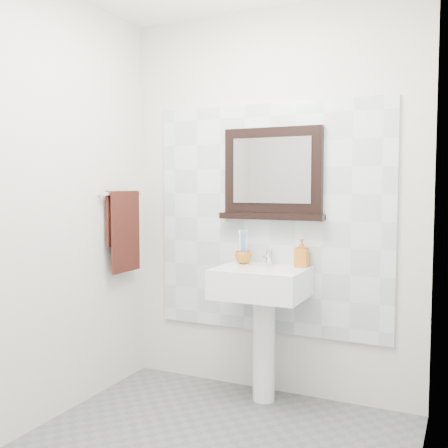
# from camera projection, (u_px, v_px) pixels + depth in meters

# --- Properties ---
(back_wall) EXTENTS (2.00, 0.01, 2.50)m
(back_wall) POSITION_uv_depth(u_px,v_px,m) (270.00, 204.00, 3.43)
(back_wall) COLOR silver
(back_wall) RESTS_ON ground
(left_wall) EXTENTS (0.01, 2.20, 2.50)m
(left_wall) POSITION_uv_depth(u_px,v_px,m) (29.00, 207.00, 2.86)
(left_wall) COLOR silver
(left_wall) RESTS_ON ground
(right_wall) EXTENTS (0.01, 2.20, 2.50)m
(right_wall) POSITION_uv_depth(u_px,v_px,m) (417.00, 216.00, 2.02)
(right_wall) COLOR silver
(right_wall) RESTS_ON ground
(splashback) EXTENTS (1.60, 0.02, 1.50)m
(splashback) POSITION_uv_depth(u_px,v_px,m) (270.00, 219.00, 3.43)
(splashback) COLOR silver
(splashback) RESTS_ON back_wall
(pedestal_sink) EXTENTS (0.55, 0.44, 0.96)m
(pedestal_sink) POSITION_uv_depth(u_px,v_px,m) (262.00, 297.00, 3.26)
(pedestal_sink) COLOR white
(pedestal_sink) RESTS_ON ground
(toothbrush_cup) EXTENTS (0.11, 0.11, 0.08)m
(toothbrush_cup) POSITION_uv_depth(u_px,v_px,m) (243.00, 257.00, 3.41)
(toothbrush_cup) COLOR #AF6014
(toothbrush_cup) RESTS_ON pedestal_sink
(toothbrushes) EXTENTS (0.05, 0.04, 0.21)m
(toothbrushes) POSITION_uv_depth(u_px,v_px,m) (243.00, 245.00, 3.40)
(toothbrushes) COLOR white
(toothbrushes) RESTS_ON toothbrush_cup
(soap_dispenser) EXTENTS (0.08, 0.08, 0.18)m
(soap_dispenser) POSITION_uv_depth(u_px,v_px,m) (302.00, 253.00, 3.28)
(soap_dispenser) COLOR #B64215
(soap_dispenser) RESTS_ON pedestal_sink
(framed_mirror) EXTENTS (0.70, 0.11, 0.59)m
(framed_mirror) POSITION_uv_depth(u_px,v_px,m) (273.00, 176.00, 3.37)
(framed_mirror) COLOR black
(framed_mirror) RESTS_ON back_wall
(towel_bar) EXTENTS (0.07, 0.40, 0.03)m
(towel_bar) POSITION_uv_depth(u_px,v_px,m) (122.00, 194.00, 3.54)
(towel_bar) COLOR silver
(towel_bar) RESTS_ON left_wall
(hand_towel) EXTENTS (0.06, 0.30, 0.55)m
(hand_towel) POSITION_uv_depth(u_px,v_px,m) (124.00, 225.00, 3.56)
(hand_towel) COLOR black
(hand_towel) RESTS_ON towel_bar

